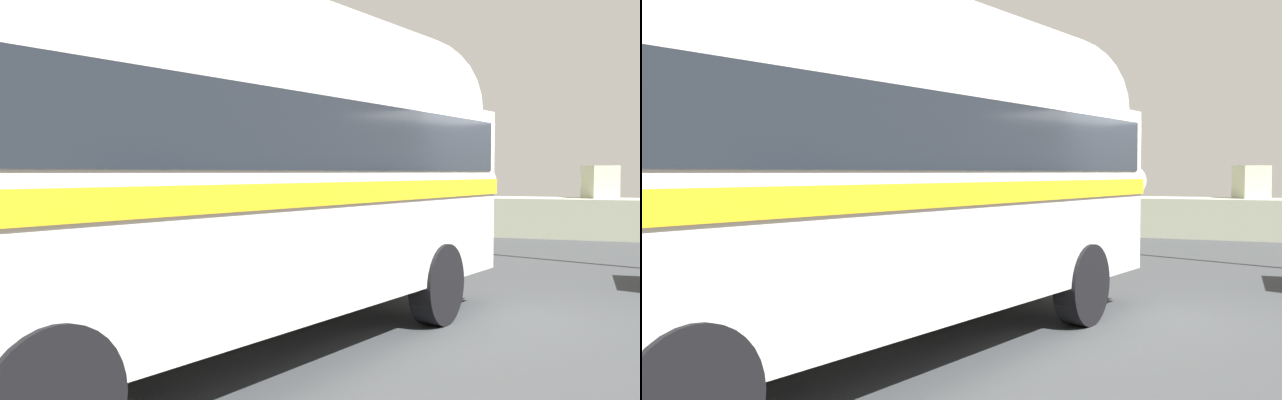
# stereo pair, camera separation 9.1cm
# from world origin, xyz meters

# --- Properties ---
(ground) EXTENTS (32.00, 26.00, 0.02)m
(ground) POSITION_xyz_m (0.00, 0.00, 0.01)
(ground) COLOR #343739
(breakwater) EXTENTS (31.36, 1.80, 2.15)m
(breakwater) POSITION_xyz_m (-0.06, 11.80, 0.63)
(breakwater) COLOR #B0B59B
(breakwater) RESTS_ON ground
(vintage_coach) EXTENTS (4.17, 8.90, 3.70)m
(vintage_coach) POSITION_xyz_m (-1.64, -2.89, 2.05)
(vintage_coach) COLOR black
(vintage_coach) RESTS_ON ground
(second_coach) EXTENTS (3.87, 8.87, 3.70)m
(second_coach) POSITION_xyz_m (-5.49, -1.70, 2.05)
(second_coach) COLOR black
(second_coach) RESTS_ON ground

